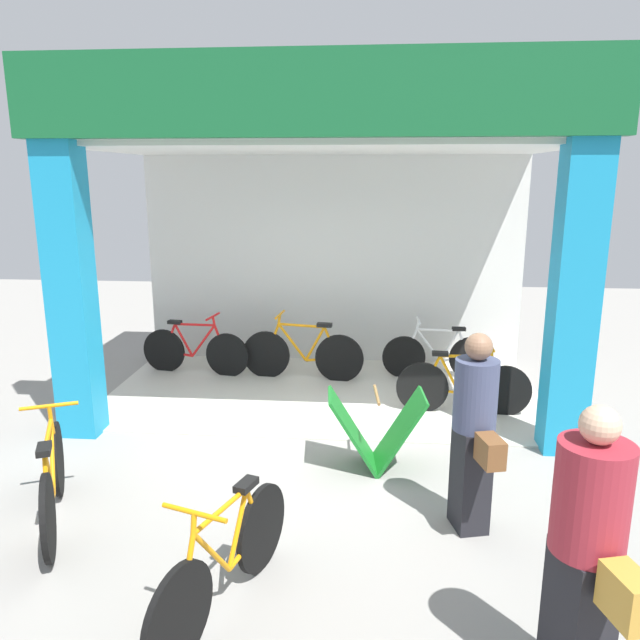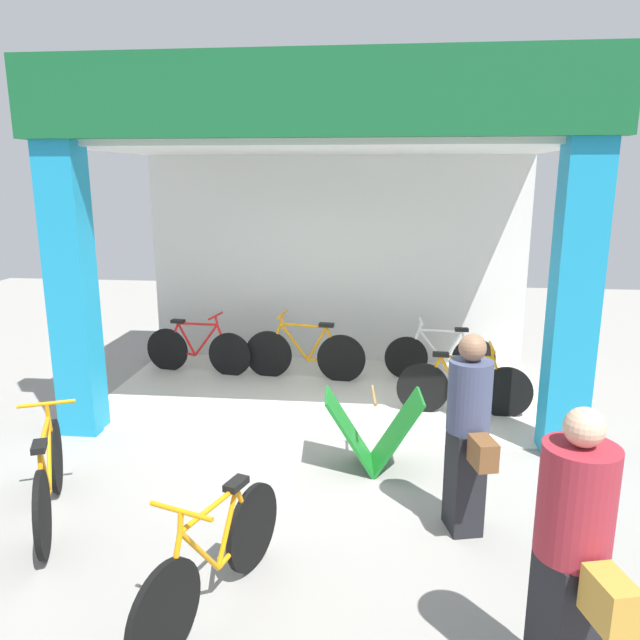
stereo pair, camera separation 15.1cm
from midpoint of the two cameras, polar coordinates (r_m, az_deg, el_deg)
ground_plane at (r=6.64m, az=-0.03°, el=-11.20°), size 19.05×19.05×0.00m
shop_facade at (r=7.57m, az=1.21°, el=8.20°), size 5.73×3.26×3.88m
bicycle_inside_0 at (r=8.80m, az=-10.91°, el=-2.75°), size 1.58×0.44×0.88m
bicycle_inside_1 at (r=8.37m, az=-0.92°, el=-3.19°), size 1.69×0.46×0.93m
bicycle_inside_2 at (r=8.58m, az=11.70°, el=-3.32°), size 1.52×0.42×0.84m
bicycle_inside_3 at (r=7.37m, az=13.89°, el=-6.16°), size 1.57×0.43×0.86m
bicycle_parked_0 at (r=4.25m, az=-8.83°, el=-21.37°), size 0.59×1.53×0.88m
bicycle_parked_1 at (r=5.54m, az=-23.33°, el=-13.48°), size 0.71×1.54×0.91m
sandwich_board_sign at (r=5.95m, az=5.72°, el=-10.32°), size 0.96×0.57×0.76m
pedestrian_0 at (r=3.59m, az=23.78°, el=-19.63°), size 0.46×0.70×1.68m
pedestrian_1 at (r=4.92m, az=14.59°, el=-10.26°), size 0.40×0.64×1.62m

